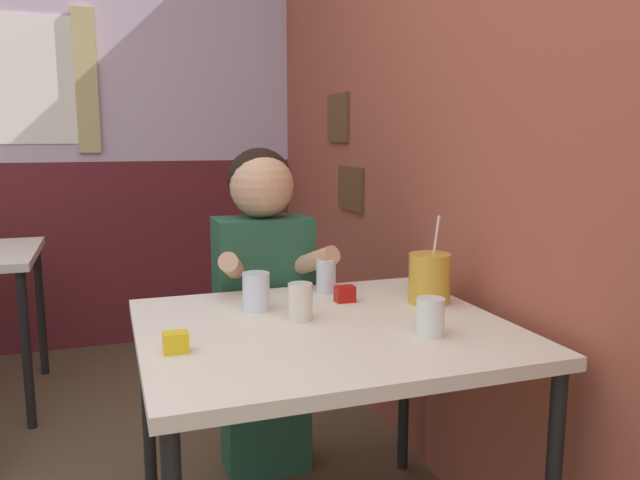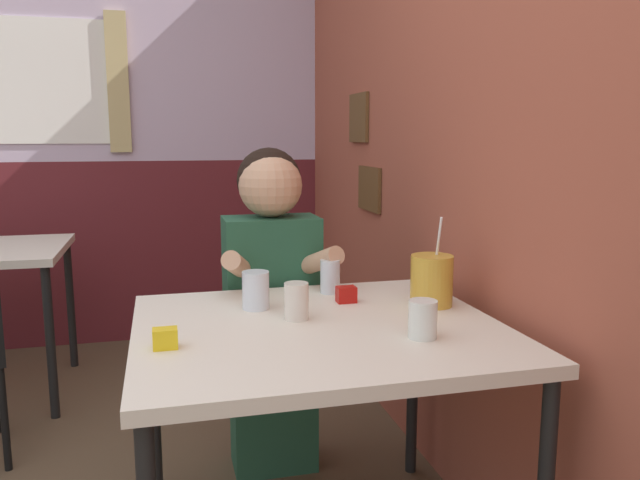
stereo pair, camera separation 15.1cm
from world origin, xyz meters
The scene contains 11 objects.
brick_wall_right centered at (1.32, 1.34, 1.35)m, with size 0.08×4.69×2.70m.
back_wall centered at (-0.01, 2.72, 1.36)m, with size 5.57×0.09×2.70m.
main_table centered at (0.74, 0.42, 0.67)m, with size 1.00×0.90×0.73m.
person_seated centered at (0.70, 1.00, 0.66)m, with size 0.42×0.42×1.20m.
cocktail_pitcher centered at (1.12, 0.53, 0.81)m, with size 0.13×0.13×0.28m.
glass_near_pitcher centered at (0.59, 0.62, 0.79)m, with size 0.08×0.08×0.11m.
glass_center centered at (0.97, 0.24, 0.78)m, with size 0.07×0.07×0.10m.
glass_far_side centered at (0.69, 0.49, 0.78)m, with size 0.07×0.07×0.11m.
glass_by_brick centered at (0.86, 0.75, 0.79)m, with size 0.07×0.07×0.11m.
condiment_ketchup centered at (0.88, 0.63, 0.75)m, with size 0.06×0.04×0.05m.
condiment_mustard centered at (0.32, 0.32, 0.75)m, with size 0.06×0.04×0.05m.
Camera 2 is at (0.33, -1.19, 1.24)m, focal length 35.00 mm.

